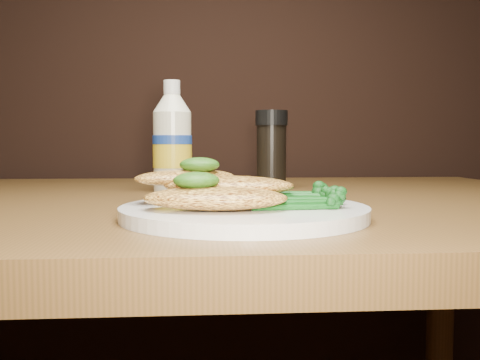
{
  "coord_description": "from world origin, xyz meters",
  "views": [
    {
      "loc": [
        0.02,
        0.3,
        0.83
      ],
      "look_at": [
        0.06,
        0.83,
        0.79
      ],
      "focal_mm": 39.64,
      "sensor_mm": 36.0,
      "label": 1
    }
  ],
  "objects": [
    {
      "name": "chicken_mid",
      "position": [
        0.05,
        0.84,
        0.78
      ],
      "size": [
        0.15,
        0.09,
        0.02
      ],
      "primitive_type": "ellipsoid",
      "rotation": [
        0.0,
        0.0,
        -0.18
      ],
      "color": "#F6B94E",
      "rests_on": "plate"
    },
    {
      "name": "pesto_back",
      "position": [
        0.02,
        0.87,
        0.8
      ],
      "size": [
        0.05,
        0.05,
        0.02
      ],
      "primitive_type": "ellipsoid",
      "rotation": [
        0.0,
        0.0,
        0.14
      ],
      "color": "black",
      "rests_on": "chicken_back"
    },
    {
      "name": "broccolini_bundle",
      "position": [
        0.12,
        0.83,
        0.77
      ],
      "size": [
        0.13,
        0.11,
        0.02
      ],
      "primitive_type": null,
      "rotation": [
        0.0,
        0.0,
        0.11
      ],
      "color": "#114E15",
      "rests_on": "plate"
    },
    {
      "name": "chicken_back",
      "position": [
        0.01,
        0.87,
        0.79
      ],
      "size": [
        0.13,
        0.1,
        0.02
      ],
      "primitive_type": "ellipsoid",
      "rotation": [
        0.0,
        0.0,
        0.45
      ],
      "color": "#F6B94E",
      "rests_on": "plate"
    },
    {
      "name": "chicken_front",
      "position": [
        0.04,
        0.8,
        0.77
      ],
      "size": [
        0.14,
        0.09,
        0.02
      ],
      "primitive_type": "ellipsoid",
      "rotation": [
        0.0,
        0.0,
        -0.09
      ],
      "color": "#F6B94E",
      "rests_on": "plate"
    },
    {
      "name": "mayo_bottle",
      "position": [
        -0.02,
        1.13,
        0.84
      ],
      "size": [
        0.07,
        0.07,
        0.17
      ],
      "primitive_type": null,
      "rotation": [
        0.0,
        0.0,
        -0.06
      ],
      "color": "beige",
      "rests_on": "dining_table"
    },
    {
      "name": "pepper_grinder",
      "position": [
        0.14,
        1.16,
        0.81
      ],
      "size": [
        0.06,
        0.06,
        0.13
      ],
      "primitive_type": null,
      "rotation": [
        0.0,
        0.0,
        0.14
      ],
      "color": "black",
      "rests_on": "dining_table"
    },
    {
      "name": "plate",
      "position": [
        0.07,
        0.83,
        0.76
      ],
      "size": [
        0.25,
        0.25,
        0.01
      ],
      "primitive_type": "cylinder",
      "color": "white",
      "rests_on": "dining_table"
    },
    {
      "name": "pesto_front",
      "position": [
        0.02,
        0.8,
        0.79
      ],
      "size": [
        0.06,
        0.05,
        0.02
      ],
      "primitive_type": "ellipsoid",
      "rotation": [
        0.0,
        0.0,
        0.31
      ],
      "color": "black",
      "rests_on": "chicken_front"
    }
  ]
}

